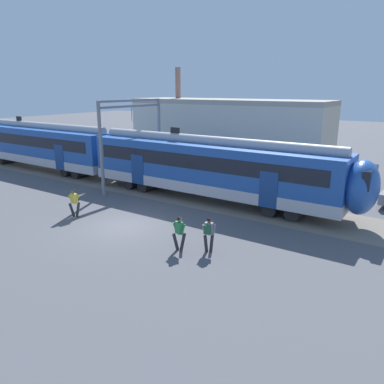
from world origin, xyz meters
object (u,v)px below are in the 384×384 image
(commuter_train, at_px, (116,155))
(pedestrian_green, at_px, (179,231))
(pedestrian_yellow, at_px, (74,201))
(pedestrian_grey, at_px, (209,232))

(commuter_train, bearing_deg, pedestrian_green, -33.65)
(pedestrian_green, bearing_deg, pedestrian_yellow, 176.75)
(commuter_train, bearing_deg, pedestrian_yellow, -61.96)
(pedestrian_yellow, relative_size, pedestrian_green, 1.00)
(pedestrian_yellow, xyz_separation_m, pedestrian_green, (7.86, -0.45, -0.03))
(pedestrian_yellow, bearing_deg, pedestrian_grey, 1.25)
(pedestrian_green, xyz_separation_m, pedestrian_grey, (1.20, 0.64, 0.03))
(commuter_train, relative_size, pedestrian_yellow, 22.83)
(pedestrian_green, bearing_deg, commuter_train, 146.35)
(pedestrian_grey, bearing_deg, pedestrian_yellow, -178.75)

